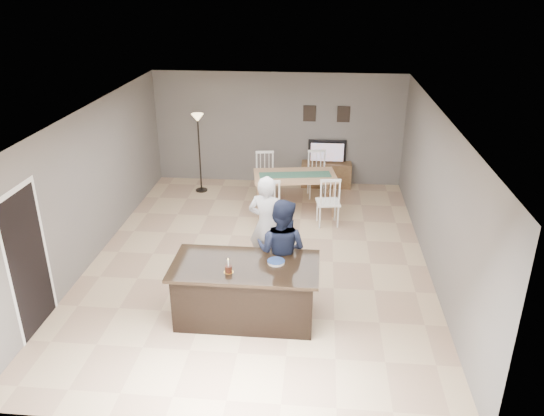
# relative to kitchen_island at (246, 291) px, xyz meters

# --- Properties ---
(floor) EXTENTS (8.00, 8.00, 0.00)m
(floor) POSITION_rel_kitchen_island_xyz_m (0.00, 1.80, -0.45)
(floor) COLOR tan
(floor) RESTS_ON ground
(room_shell) EXTENTS (8.00, 8.00, 8.00)m
(room_shell) POSITION_rel_kitchen_island_xyz_m (0.00, 1.80, 1.22)
(room_shell) COLOR slate
(room_shell) RESTS_ON floor
(kitchen_island) EXTENTS (2.15, 1.10, 0.90)m
(kitchen_island) POSITION_rel_kitchen_island_xyz_m (0.00, 0.00, 0.00)
(kitchen_island) COLOR black
(kitchen_island) RESTS_ON floor
(tv_console) EXTENTS (1.20, 0.40, 0.60)m
(tv_console) POSITION_rel_kitchen_island_xyz_m (1.20, 5.57, -0.15)
(tv_console) COLOR brown
(tv_console) RESTS_ON floor
(television) EXTENTS (0.91, 0.12, 0.53)m
(television) POSITION_rel_kitchen_island_xyz_m (1.20, 5.64, 0.41)
(television) COLOR black
(television) RESTS_ON tv_console
(tv_screen_glow) EXTENTS (0.78, 0.00, 0.78)m
(tv_screen_glow) POSITION_rel_kitchen_island_xyz_m (1.20, 5.56, 0.42)
(tv_screen_glow) COLOR orange
(tv_screen_glow) RESTS_ON tv_console
(picture_frames) EXTENTS (1.10, 0.02, 0.38)m
(picture_frames) POSITION_rel_kitchen_island_xyz_m (1.15, 5.78, 1.30)
(picture_frames) COLOR black
(picture_frames) RESTS_ON room_shell
(doorway) EXTENTS (0.00, 2.10, 2.65)m
(doorway) POSITION_rel_kitchen_island_xyz_m (-2.99, -0.50, 0.80)
(doorway) COLOR black
(doorway) RESTS_ON floor
(woman) EXTENTS (0.74, 0.58, 1.77)m
(woman) POSITION_rel_kitchen_island_xyz_m (0.18, 1.35, 0.43)
(woman) COLOR silver
(woman) RESTS_ON floor
(man) EXTENTS (0.98, 0.86, 1.71)m
(man) POSITION_rel_kitchen_island_xyz_m (0.49, 0.55, 0.40)
(man) COLOR #1A213B
(man) RESTS_ON floor
(birthday_cake) EXTENTS (0.14, 0.14, 0.22)m
(birthday_cake) POSITION_rel_kitchen_island_xyz_m (-0.20, -0.23, 0.50)
(birthday_cake) COLOR gold
(birthday_cake) RESTS_ON kitchen_island
(plate_stack) EXTENTS (0.26, 0.26, 0.04)m
(plate_stack) POSITION_rel_kitchen_island_xyz_m (0.45, 0.08, 0.47)
(plate_stack) COLOR white
(plate_stack) RESTS_ON kitchen_island
(dining_table) EXTENTS (1.95, 2.21, 1.07)m
(dining_table) POSITION_rel_kitchen_island_xyz_m (0.51, 4.05, 0.23)
(dining_table) COLOR tan
(dining_table) RESTS_ON floor
(floor_lamp) EXTENTS (0.28, 0.28, 1.87)m
(floor_lamp) POSITION_rel_kitchen_island_xyz_m (-1.77, 4.99, 1.00)
(floor_lamp) COLOR black
(floor_lamp) RESTS_ON floor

